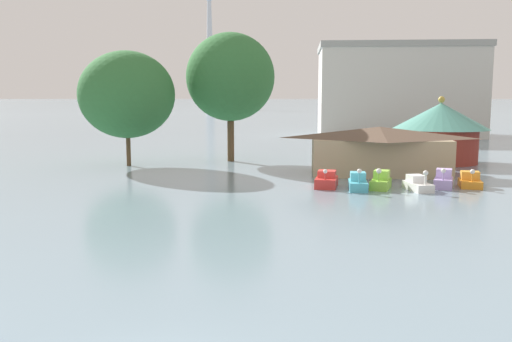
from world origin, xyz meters
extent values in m
cube|color=red|center=(5.75, 31.13, 0.38)|extent=(1.99, 3.00, 0.76)
cube|color=#E8423C|center=(5.80, 31.47, 1.02)|extent=(1.54, 1.44, 0.52)
cylinder|color=red|center=(5.59, 30.02, 1.00)|extent=(0.14, 0.14, 0.48)
sphere|color=white|center=(5.59, 30.02, 1.41)|extent=(0.33, 0.33, 0.33)
cube|color=#4CB7CC|center=(8.09, 29.98, 0.35)|extent=(1.44, 2.82, 0.70)
cube|color=#5DCDE2|center=(8.10, 30.33, 1.02)|extent=(1.18, 1.29, 0.64)
cylinder|color=#4CB7CC|center=(8.05, 28.88, 1.07)|extent=(0.14, 0.14, 0.74)
sphere|color=white|center=(8.05, 28.88, 1.61)|extent=(0.34, 0.34, 0.34)
cube|color=#8CCC3F|center=(9.89, 30.72, 0.36)|extent=(2.05, 3.03, 0.73)
cube|color=#A0E24F|center=(9.99, 31.05, 1.06)|extent=(1.42, 1.51, 0.67)
cylinder|color=#8CCC3F|center=(9.58, 29.65, 1.03)|extent=(0.14, 0.14, 0.60)
sphere|color=white|center=(9.58, 29.65, 1.52)|extent=(0.40, 0.40, 0.40)
cube|color=white|center=(12.61, 30.16, 0.30)|extent=(1.98, 3.10, 0.60)
cube|color=white|center=(12.52, 30.51, 0.87)|extent=(1.40, 1.52, 0.54)
cylinder|color=white|center=(12.89, 29.06, 0.96)|extent=(0.14, 0.14, 0.71)
sphere|color=white|center=(12.89, 29.06, 1.50)|extent=(0.38, 0.38, 0.38)
cube|color=#B299D8|center=(14.84, 31.53, 0.38)|extent=(2.03, 2.82, 0.76)
cube|color=#C8ADF0|center=(14.93, 31.83, 1.11)|extent=(1.43, 1.43, 0.70)
cylinder|color=#B299D8|center=(14.54, 30.56, 1.02)|extent=(0.14, 0.14, 0.53)
sphere|color=white|center=(14.54, 30.56, 1.47)|extent=(0.36, 0.36, 0.36)
cube|color=orange|center=(17.00, 31.98, 0.29)|extent=(1.96, 2.64, 0.58)
cube|color=gold|center=(17.05, 32.28, 0.91)|extent=(1.51, 1.29, 0.64)
cylinder|color=orange|center=(16.85, 31.03, 0.88)|extent=(0.14, 0.14, 0.60)
sphere|color=white|center=(16.85, 31.03, 1.37)|extent=(0.37, 0.37, 0.37)
cube|color=tan|center=(10.84, 38.88, 1.64)|extent=(12.03, 6.28, 3.28)
pyramid|color=brown|center=(10.84, 38.88, 3.81)|extent=(12.99, 7.22, 1.06)
cylinder|color=#993328|center=(18.52, 48.21, 1.80)|extent=(7.85, 7.85, 3.59)
cone|color=teal|center=(18.52, 48.21, 4.98)|extent=(10.05, 10.05, 2.77)
sphere|color=#B7993D|center=(18.52, 48.21, 6.71)|extent=(0.70, 0.70, 0.70)
cylinder|color=brown|center=(-13.81, 43.04, 1.42)|extent=(0.44, 0.44, 2.84)
ellipsoid|color=#337038|center=(-13.81, 43.04, 7.22)|extent=(9.66, 9.66, 8.76)
cylinder|color=brown|center=(-3.87, 47.77, 2.19)|extent=(0.74, 0.74, 4.39)
ellipsoid|color=#337038|center=(-3.87, 47.77, 9.10)|extent=(9.50, 9.50, 9.43)
cube|color=beige|center=(20.71, 89.18, 7.47)|extent=(27.15, 17.70, 14.95)
cube|color=#999993|center=(20.71, 89.18, 15.45)|extent=(27.69, 18.06, 1.00)
cone|color=silver|center=(-42.69, 274.31, 49.03)|extent=(4.54, 4.54, 98.07)
camera|label=1|loc=(3.62, -12.27, 7.19)|focal=39.03mm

